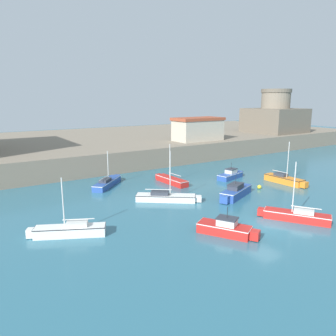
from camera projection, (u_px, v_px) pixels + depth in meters
ground_plane at (266, 226)px, 27.67m from camera, size 200.00×200.00×0.00m
quay_seawall at (84, 146)px, 63.91m from camera, size 120.00×40.00×3.10m
sailboat_red_0 at (171, 180)px, 41.63m from camera, size 1.51×5.94×4.99m
motorboat_red_1 at (226, 228)px, 25.93m from camera, size 3.45×4.83×2.31m
sailboat_blue_2 at (107, 183)px, 40.32m from camera, size 5.46×5.38×4.32m
sailboat_orange_3 at (285, 179)px, 41.62m from camera, size 1.54×5.82×5.36m
sailboat_white_4 at (166, 197)px, 34.45m from camera, size 6.10×5.14×5.33m
motorboat_blue_5 at (231, 175)px, 44.17m from camera, size 4.95×2.46×2.25m
sailboat_red_7 at (296, 215)px, 28.92m from camera, size 4.14×5.78×5.27m
sailboat_white_8 at (69, 230)px, 25.67m from camera, size 5.82×3.57×4.73m
motorboat_blue_9 at (236, 192)px, 35.80m from camera, size 6.02×3.53×2.43m
mooring_buoy at (259, 187)px, 39.08m from camera, size 0.50×0.50×0.50m
fortress at (275, 117)px, 73.89m from camera, size 11.09×11.09×9.56m
harbor_shed_near_wharf at (198, 129)px, 59.28m from camera, size 9.10×4.75×4.14m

